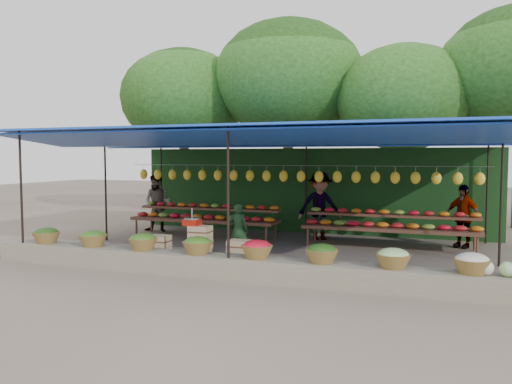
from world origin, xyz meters
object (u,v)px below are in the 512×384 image
(weighing_scale, at_px, (192,221))
(crate_counter, at_px, (199,247))
(vendor_seated, at_px, (238,230))
(blue_crate_front, at_px, (84,249))
(blue_crate_back, at_px, (91,250))

(weighing_scale, bearing_deg, crate_counter, 0.00)
(crate_counter, xyz_separation_m, vendor_seated, (0.62, 0.73, 0.29))
(crate_counter, xyz_separation_m, blue_crate_front, (-2.74, -0.33, -0.17))
(crate_counter, xyz_separation_m, blue_crate_back, (-2.47, -0.43, -0.16))
(weighing_scale, relative_size, vendor_seated, 0.31)
(crate_counter, distance_m, weighing_scale, 0.57)
(weighing_scale, bearing_deg, blue_crate_front, -172.75)
(weighing_scale, distance_m, blue_crate_front, 2.69)
(blue_crate_front, relative_size, blue_crate_back, 0.94)
(crate_counter, height_order, blue_crate_front, crate_counter)
(vendor_seated, bearing_deg, weighing_scale, 36.96)
(weighing_scale, distance_m, blue_crate_back, 2.45)
(weighing_scale, xyz_separation_m, blue_crate_back, (-2.31, -0.43, -0.71))
(weighing_scale, height_order, vendor_seated, vendor_seated)
(vendor_seated, relative_size, blue_crate_front, 2.56)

